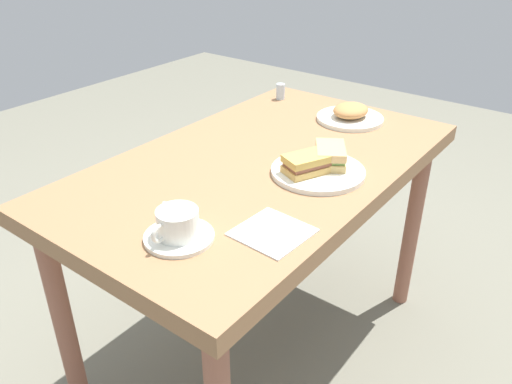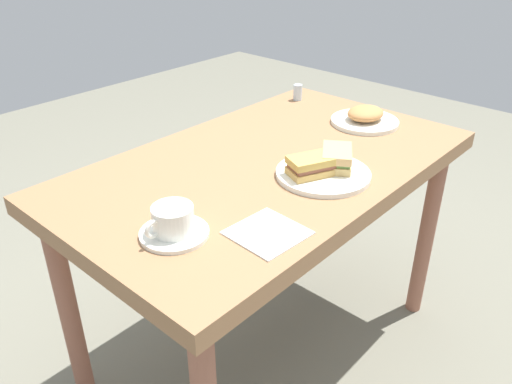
{
  "view_description": "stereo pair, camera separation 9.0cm",
  "coord_description": "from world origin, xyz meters",
  "px_view_note": "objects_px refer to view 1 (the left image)",
  "views": [
    {
      "loc": [
        -1.07,
        -0.79,
        1.36
      ],
      "look_at": [
        -0.2,
        -0.13,
        0.76
      ],
      "focal_mm": 36.21,
      "sensor_mm": 36.0,
      "label": 1
    },
    {
      "loc": [
        -1.01,
        -0.86,
        1.36
      ],
      "look_at": [
        -0.2,
        -0.13,
        0.76
      ],
      "focal_mm": 36.21,
      "sensor_mm": 36.0,
      "label": 2
    }
  ],
  "objects_px": {
    "sandwich_back": "(330,155)",
    "sandwich_front": "(308,163)",
    "salt_shaker": "(281,92)",
    "sandwich_plate": "(318,171)",
    "napkin": "(273,232)",
    "dining_table": "(262,186)",
    "side_plate": "(350,119)",
    "coffee_saucer": "(179,237)",
    "coffee_cup": "(177,223)",
    "spoon": "(171,216)"
  },
  "relations": [
    {
      "from": "salt_shaker",
      "to": "sandwich_back",
      "type": "bearing_deg",
      "value": -131.97
    },
    {
      "from": "sandwich_plate",
      "to": "napkin",
      "type": "bearing_deg",
      "value": -166.98
    },
    {
      "from": "sandwich_plate",
      "to": "salt_shaker",
      "type": "bearing_deg",
      "value": 44.27
    },
    {
      "from": "coffee_saucer",
      "to": "side_plate",
      "type": "xyz_separation_m",
      "value": [
        0.86,
        0.05,
        0.0
      ]
    },
    {
      "from": "spoon",
      "to": "side_plate",
      "type": "xyz_separation_m",
      "value": [
        0.82,
        -0.02,
        -0.01
      ]
    },
    {
      "from": "spoon",
      "to": "napkin",
      "type": "relative_size",
      "value": 0.6
    },
    {
      "from": "sandwich_back",
      "to": "coffee_saucer",
      "type": "xyz_separation_m",
      "value": [
        -0.5,
        0.09,
        -0.03
      ]
    },
    {
      "from": "dining_table",
      "to": "spoon",
      "type": "distance_m",
      "value": 0.4
    },
    {
      "from": "dining_table",
      "to": "spoon",
      "type": "bearing_deg",
      "value": -176.18
    },
    {
      "from": "coffee_saucer",
      "to": "coffee_cup",
      "type": "distance_m",
      "value": 0.04
    },
    {
      "from": "sandwich_back",
      "to": "side_plate",
      "type": "relative_size",
      "value": 0.64
    },
    {
      "from": "sandwich_plate",
      "to": "napkin",
      "type": "xyz_separation_m",
      "value": [
        -0.31,
        -0.07,
        -0.01
      ]
    },
    {
      "from": "dining_table",
      "to": "coffee_saucer",
      "type": "distance_m",
      "value": 0.45
    },
    {
      "from": "sandwich_plate",
      "to": "dining_table",
      "type": "bearing_deg",
      "value": 98.02
    },
    {
      "from": "dining_table",
      "to": "side_plate",
      "type": "distance_m",
      "value": 0.44
    },
    {
      "from": "salt_shaker",
      "to": "sandwich_plate",
      "type": "bearing_deg",
      "value": -135.73
    },
    {
      "from": "dining_table",
      "to": "coffee_saucer",
      "type": "xyz_separation_m",
      "value": [
        -0.43,
        -0.09,
        0.09
      ]
    },
    {
      "from": "dining_table",
      "to": "coffee_cup",
      "type": "relative_size",
      "value": 10.07
    },
    {
      "from": "sandwich_front",
      "to": "coffee_saucer",
      "type": "distance_m",
      "value": 0.43
    },
    {
      "from": "sandwich_plate",
      "to": "side_plate",
      "type": "xyz_separation_m",
      "value": [
        0.41,
        0.12,
        0.0
      ]
    },
    {
      "from": "coffee_cup",
      "to": "napkin",
      "type": "height_order",
      "value": "coffee_cup"
    },
    {
      "from": "dining_table",
      "to": "napkin",
      "type": "distance_m",
      "value": 0.38
    },
    {
      "from": "sandwich_back",
      "to": "sandwich_front",
      "type": "bearing_deg",
      "value": 164.85
    },
    {
      "from": "side_plate",
      "to": "dining_table",
      "type": "bearing_deg",
      "value": 173.47
    },
    {
      "from": "coffee_cup",
      "to": "side_plate",
      "type": "xyz_separation_m",
      "value": [
        0.86,
        0.05,
        -0.04
      ]
    },
    {
      "from": "dining_table",
      "to": "sandwich_plate",
      "type": "relative_size",
      "value": 4.75
    },
    {
      "from": "napkin",
      "to": "sandwich_back",
      "type": "bearing_deg",
      "value": 10.01
    },
    {
      "from": "coffee_cup",
      "to": "salt_shaker",
      "type": "bearing_deg",
      "value": 21.77
    },
    {
      "from": "coffee_saucer",
      "to": "side_plate",
      "type": "height_order",
      "value": "side_plate"
    },
    {
      "from": "dining_table",
      "to": "salt_shaker",
      "type": "xyz_separation_m",
      "value": [
        0.47,
        0.26,
        0.11
      ]
    },
    {
      "from": "napkin",
      "to": "spoon",
      "type": "bearing_deg",
      "value": 114.59
    },
    {
      "from": "dining_table",
      "to": "side_plate",
      "type": "relative_size",
      "value": 5.4
    },
    {
      "from": "coffee_cup",
      "to": "salt_shaker",
      "type": "height_order",
      "value": "coffee_cup"
    },
    {
      "from": "napkin",
      "to": "sandwich_plate",
      "type": "bearing_deg",
      "value": 13.02
    },
    {
      "from": "side_plate",
      "to": "napkin",
      "type": "xyz_separation_m",
      "value": [
        -0.72,
        -0.19,
        -0.01
      ]
    },
    {
      "from": "sandwich_back",
      "to": "spoon",
      "type": "distance_m",
      "value": 0.48
    },
    {
      "from": "coffee_cup",
      "to": "dining_table",
      "type": "bearing_deg",
      "value": 12.42
    },
    {
      "from": "coffee_saucer",
      "to": "spoon",
      "type": "bearing_deg",
      "value": 58.17
    },
    {
      "from": "dining_table",
      "to": "side_plate",
      "type": "height_order",
      "value": "side_plate"
    },
    {
      "from": "spoon",
      "to": "salt_shaker",
      "type": "relative_size",
      "value": 1.55
    },
    {
      "from": "coffee_saucer",
      "to": "spoon",
      "type": "height_order",
      "value": "spoon"
    },
    {
      "from": "sandwich_front",
      "to": "side_plate",
      "type": "distance_m",
      "value": 0.45
    },
    {
      "from": "spoon",
      "to": "side_plate",
      "type": "distance_m",
      "value": 0.82
    },
    {
      "from": "side_plate",
      "to": "napkin",
      "type": "distance_m",
      "value": 0.74
    },
    {
      "from": "side_plate",
      "to": "sandwich_back",
      "type": "bearing_deg",
      "value": -160.08
    },
    {
      "from": "sandwich_plate",
      "to": "salt_shaker",
      "type": "distance_m",
      "value": 0.62
    },
    {
      "from": "sandwich_back",
      "to": "napkin",
      "type": "xyz_separation_m",
      "value": [
        -0.36,
        -0.06,
        -0.04
      ]
    },
    {
      "from": "side_plate",
      "to": "napkin",
      "type": "relative_size",
      "value": 1.49
    },
    {
      "from": "coffee_cup",
      "to": "sandwich_back",
      "type": "bearing_deg",
      "value": -9.68
    },
    {
      "from": "sandwich_front",
      "to": "coffee_saucer",
      "type": "relative_size",
      "value": 0.96
    }
  ]
}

